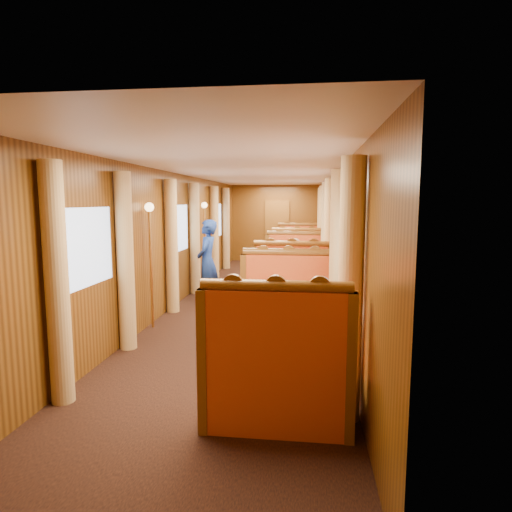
% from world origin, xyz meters
% --- Properties ---
extents(floor, '(3.00, 12.00, 0.01)m').
position_xyz_m(floor, '(0.00, 0.00, 0.00)').
color(floor, black).
rests_on(floor, ground).
extents(ceiling, '(3.00, 12.00, 0.01)m').
position_xyz_m(ceiling, '(0.00, 0.00, 2.50)').
color(ceiling, silver).
rests_on(ceiling, wall_left).
extents(wall_far, '(3.00, 0.01, 2.50)m').
position_xyz_m(wall_far, '(0.00, 6.00, 1.25)').
color(wall_far, brown).
rests_on(wall_far, floor).
extents(wall_near, '(3.00, 0.01, 2.50)m').
position_xyz_m(wall_near, '(0.00, -6.00, 1.25)').
color(wall_near, brown).
rests_on(wall_near, floor).
extents(wall_left, '(0.01, 12.00, 2.50)m').
position_xyz_m(wall_left, '(-1.50, 0.00, 1.25)').
color(wall_left, brown).
rests_on(wall_left, floor).
extents(wall_right, '(0.01, 12.00, 2.50)m').
position_xyz_m(wall_right, '(1.50, 0.00, 1.25)').
color(wall_right, brown).
rests_on(wall_right, floor).
extents(doorway_far, '(0.80, 0.04, 2.00)m').
position_xyz_m(doorway_far, '(0.00, 5.97, 1.00)').
color(doorway_far, brown).
rests_on(doorway_far, floor).
extents(table_near, '(1.05, 0.72, 0.75)m').
position_xyz_m(table_near, '(0.75, -3.50, 0.38)').
color(table_near, white).
rests_on(table_near, floor).
extents(banquette_near_fwd, '(1.30, 0.55, 1.34)m').
position_xyz_m(banquette_near_fwd, '(0.75, -4.51, 0.42)').
color(banquette_near_fwd, '#B42614').
rests_on(banquette_near_fwd, floor).
extents(banquette_near_aft, '(1.30, 0.55, 1.34)m').
position_xyz_m(banquette_near_aft, '(0.75, -2.49, 0.42)').
color(banquette_near_aft, '#B42614').
rests_on(banquette_near_aft, floor).
extents(table_mid, '(1.05, 0.72, 0.75)m').
position_xyz_m(table_mid, '(0.75, 0.00, 0.38)').
color(table_mid, white).
rests_on(table_mid, floor).
extents(banquette_mid_fwd, '(1.30, 0.55, 1.34)m').
position_xyz_m(banquette_mid_fwd, '(0.75, -1.01, 0.42)').
color(banquette_mid_fwd, '#B42614').
rests_on(banquette_mid_fwd, floor).
extents(banquette_mid_aft, '(1.30, 0.55, 1.34)m').
position_xyz_m(banquette_mid_aft, '(0.75, 1.01, 0.42)').
color(banquette_mid_aft, '#B42614').
rests_on(banquette_mid_aft, floor).
extents(table_far, '(1.05, 0.72, 0.75)m').
position_xyz_m(table_far, '(0.75, 3.50, 0.38)').
color(table_far, white).
rests_on(table_far, floor).
extents(banquette_far_fwd, '(1.30, 0.55, 1.34)m').
position_xyz_m(banquette_far_fwd, '(0.75, 2.49, 0.42)').
color(banquette_far_fwd, '#B42614').
rests_on(banquette_far_fwd, floor).
extents(banquette_far_aft, '(1.30, 0.55, 1.34)m').
position_xyz_m(banquette_far_aft, '(0.75, 4.51, 0.42)').
color(banquette_far_aft, '#B42614').
rests_on(banquette_far_aft, floor).
extents(tea_tray, '(0.40, 0.35, 0.01)m').
position_xyz_m(tea_tray, '(0.65, -3.57, 0.76)').
color(tea_tray, silver).
rests_on(tea_tray, table_near).
extents(teapot_left, '(0.16, 0.13, 0.12)m').
position_xyz_m(teapot_left, '(0.60, -3.64, 0.81)').
color(teapot_left, silver).
rests_on(teapot_left, tea_tray).
extents(teapot_right, '(0.15, 0.11, 0.11)m').
position_xyz_m(teapot_right, '(0.69, -3.58, 0.81)').
color(teapot_right, silver).
rests_on(teapot_right, tea_tray).
extents(teapot_back, '(0.16, 0.14, 0.12)m').
position_xyz_m(teapot_back, '(0.64, -3.48, 0.81)').
color(teapot_back, silver).
rests_on(teapot_back, tea_tray).
extents(fruit_plate, '(0.23, 0.23, 0.05)m').
position_xyz_m(fruit_plate, '(1.08, -3.65, 0.77)').
color(fruit_plate, white).
rests_on(fruit_plate, table_near).
extents(cup_inboard, '(0.08, 0.08, 0.26)m').
position_xyz_m(cup_inboard, '(0.39, -3.38, 0.86)').
color(cup_inboard, white).
rests_on(cup_inboard, table_near).
extents(cup_outboard, '(0.08, 0.08, 0.26)m').
position_xyz_m(cup_outboard, '(0.47, -3.26, 0.86)').
color(cup_outboard, white).
rests_on(cup_outboard, table_near).
extents(rose_vase_mid, '(0.06, 0.06, 0.36)m').
position_xyz_m(rose_vase_mid, '(0.73, -0.01, 0.93)').
color(rose_vase_mid, silver).
rests_on(rose_vase_mid, table_mid).
extents(rose_vase_far, '(0.06, 0.06, 0.36)m').
position_xyz_m(rose_vase_far, '(0.77, 3.52, 0.93)').
color(rose_vase_far, silver).
rests_on(rose_vase_far, table_far).
extents(window_left_near, '(0.01, 1.20, 0.90)m').
position_xyz_m(window_left_near, '(-1.49, -3.50, 1.45)').
color(window_left_near, '#98ADCC').
rests_on(window_left_near, wall_left).
extents(curtain_left_near_a, '(0.22, 0.22, 2.35)m').
position_xyz_m(curtain_left_near_a, '(-1.38, -4.28, 1.18)').
color(curtain_left_near_a, tan).
rests_on(curtain_left_near_a, floor).
extents(curtain_left_near_b, '(0.22, 0.22, 2.35)m').
position_xyz_m(curtain_left_near_b, '(-1.38, -2.72, 1.18)').
color(curtain_left_near_b, tan).
rests_on(curtain_left_near_b, floor).
extents(window_right_near, '(0.01, 1.20, 0.90)m').
position_xyz_m(window_right_near, '(1.49, -3.50, 1.45)').
color(window_right_near, '#98ADCC').
rests_on(window_right_near, wall_right).
extents(curtain_right_near_a, '(0.22, 0.22, 2.35)m').
position_xyz_m(curtain_right_near_a, '(1.38, -4.28, 1.18)').
color(curtain_right_near_a, tan).
rests_on(curtain_right_near_a, floor).
extents(curtain_right_near_b, '(0.22, 0.22, 2.35)m').
position_xyz_m(curtain_right_near_b, '(1.38, -2.72, 1.18)').
color(curtain_right_near_b, tan).
rests_on(curtain_right_near_b, floor).
extents(window_left_mid, '(0.01, 1.20, 0.90)m').
position_xyz_m(window_left_mid, '(-1.49, 0.00, 1.45)').
color(window_left_mid, '#98ADCC').
rests_on(window_left_mid, wall_left).
extents(curtain_left_mid_a, '(0.22, 0.22, 2.35)m').
position_xyz_m(curtain_left_mid_a, '(-1.38, -0.78, 1.18)').
color(curtain_left_mid_a, tan).
rests_on(curtain_left_mid_a, floor).
extents(curtain_left_mid_b, '(0.22, 0.22, 2.35)m').
position_xyz_m(curtain_left_mid_b, '(-1.38, 0.78, 1.18)').
color(curtain_left_mid_b, tan).
rests_on(curtain_left_mid_b, floor).
extents(window_right_mid, '(0.01, 1.20, 0.90)m').
position_xyz_m(window_right_mid, '(1.49, 0.00, 1.45)').
color(window_right_mid, '#98ADCC').
rests_on(window_right_mid, wall_right).
extents(curtain_right_mid_a, '(0.22, 0.22, 2.35)m').
position_xyz_m(curtain_right_mid_a, '(1.38, -0.78, 1.18)').
color(curtain_right_mid_a, tan).
rests_on(curtain_right_mid_a, floor).
extents(curtain_right_mid_b, '(0.22, 0.22, 2.35)m').
position_xyz_m(curtain_right_mid_b, '(1.38, 0.78, 1.18)').
color(curtain_right_mid_b, tan).
rests_on(curtain_right_mid_b, floor).
extents(window_left_far, '(0.01, 1.20, 0.90)m').
position_xyz_m(window_left_far, '(-1.49, 3.50, 1.45)').
color(window_left_far, '#98ADCC').
rests_on(window_left_far, wall_left).
extents(curtain_left_far_a, '(0.22, 0.22, 2.35)m').
position_xyz_m(curtain_left_far_a, '(-1.38, 2.72, 1.18)').
color(curtain_left_far_a, tan).
rests_on(curtain_left_far_a, floor).
extents(curtain_left_far_b, '(0.22, 0.22, 2.35)m').
position_xyz_m(curtain_left_far_b, '(-1.38, 4.28, 1.18)').
color(curtain_left_far_b, tan).
rests_on(curtain_left_far_b, floor).
extents(window_right_far, '(0.01, 1.20, 0.90)m').
position_xyz_m(window_right_far, '(1.49, 3.50, 1.45)').
color(window_right_far, '#98ADCC').
rests_on(window_right_far, wall_right).
extents(curtain_right_far_a, '(0.22, 0.22, 2.35)m').
position_xyz_m(curtain_right_far_a, '(1.38, 2.72, 1.18)').
color(curtain_right_far_a, tan).
rests_on(curtain_right_far_a, floor).
extents(curtain_right_far_b, '(0.22, 0.22, 2.35)m').
position_xyz_m(curtain_right_far_b, '(1.38, 4.28, 1.18)').
color(curtain_right_far_b, tan).
rests_on(curtain_right_far_b, floor).
extents(sconce_left_fore, '(0.14, 0.14, 1.95)m').
position_xyz_m(sconce_left_fore, '(-1.40, -1.75, 1.38)').
color(sconce_left_fore, '#BF8C3F').
rests_on(sconce_left_fore, floor).
extents(sconce_right_fore, '(0.14, 0.14, 1.95)m').
position_xyz_m(sconce_right_fore, '(1.40, -1.75, 1.38)').
color(sconce_right_fore, '#BF8C3F').
rests_on(sconce_right_fore, floor).
extents(sconce_left_aft, '(0.14, 0.14, 1.95)m').
position_xyz_m(sconce_left_aft, '(-1.40, 1.75, 1.38)').
color(sconce_left_aft, '#BF8C3F').
rests_on(sconce_left_aft, floor).
extents(sconce_right_aft, '(0.14, 0.14, 1.95)m').
position_xyz_m(sconce_right_aft, '(1.40, 1.75, 1.38)').
color(sconce_right_aft, '#BF8C3F').
rests_on(sconce_right_aft, floor).
extents(steward, '(0.41, 0.60, 1.62)m').
position_xyz_m(steward, '(-0.92, -0.04, 0.81)').
color(steward, navy).
rests_on(steward, floor).
extents(passenger, '(0.40, 0.44, 0.76)m').
position_xyz_m(passenger, '(0.75, 0.80, 0.74)').
color(passenger, beige).
rests_on(passenger, banquette_mid_aft).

